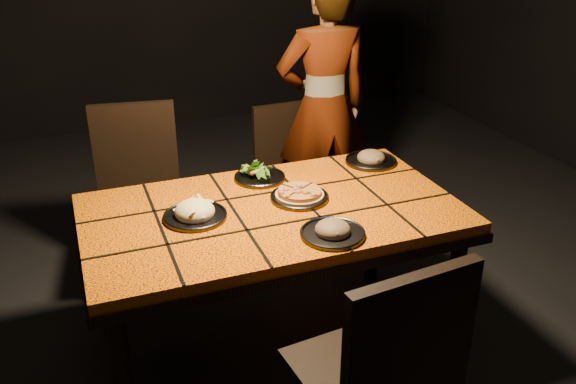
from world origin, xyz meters
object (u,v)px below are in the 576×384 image
object	(u,v)px
chair_far_left	(139,185)
chair_far_right	(287,162)
dining_table	(272,224)
plate_pasta	(195,213)
diner	(323,107)
chair_near	(384,370)
plate_pizza	(299,195)

from	to	relation	value
chair_far_left	chair_far_right	size ratio (longest dim) A/B	1.19
dining_table	plate_pasta	xyz separation A→B (m)	(-0.33, 0.03, 0.10)
chair_far_right	plate_pasta	bearing A→B (deg)	-131.13
diner	chair_near	bearing A→B (deg)	74.10
chair_near	plate_pizza	distance (m)	0.96
plate_pasta	chair_far_right	bearing A→B (deg)	52.20
chair_far_right	chair_far_left	bearing A→B (deg)	-170.61
chair_far_right	dining_table	bearing A→B (deg)	-117.39
chair_far_right	plate_pizza	world-z (taller)	chair_far_right
plate_pizza	plate_pasta	world-z (taller)	plate_pasta
chair_far_right	plate_pizza	bearing A→B (deg)	-111.33
dining_table	chair_far_right	bearing A→B (deg)	65.94
plate_pizza	plate_pasta	bearing A→B (deg)	-178.62
dining_table	chair_far_right	xyz separation A→B (m)	(0.48, 1.07, -0.20)
chair_far_right	plate_pizza	xyz separation A→B (m)	(-0.34, -1.03, 0.29)
dining_table	chair_far_left	bearing A→B (deg)	118.18
dining_table	chair_far_right	world-z (taller)	chair_far_right
dining_table	chair_far_right	distance (m)	1.19
chair_near	chair_far_left	size ratio (longest dim) A/B	1.01
chair_near	chair_far_right	distance (m)	2.01
dining_table	chair_far_right	size ratio (longest dim) A/B	1.95
chair_near	plate_pasta	bearing A→B (deg)	-72.95
dining_table	chair_far_left	world-z (taller)	chair_far_left
chair_far_right	diner	distance (m)	0.41
dining_table	chair_near	world-z (taller)	chair_near
chair_far_left	plate_pizza	xyz separation A→B (m)	(0.61, -0.82, 0.20)
dining_table	plate_pasta	world-z (taller)	plate_pasta
chair_near	plate_pizza	xyz separation A→B (m)	(0.08, 0.94, 0.19)
diner	plate_pasta	xyz separation A→B (m)	(-1.03, -1.02, -0.04)
plate_pasta	chair_far_left	bearing A→B (deg)	98.97
chair_far_left	diner	xyz separation A→B (m)	(1.17, 0.19, 0.25)
dining_table	plate_pasta	distance (m)	0.35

